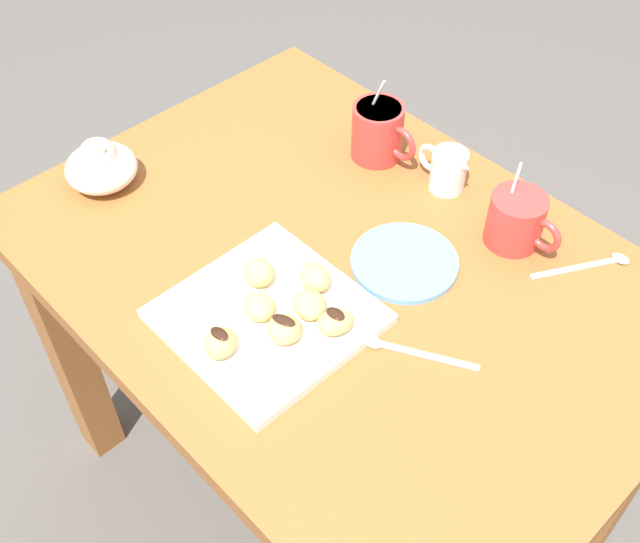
% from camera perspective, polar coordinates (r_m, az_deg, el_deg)
% --- Properties ---
extents(ground_plane, '(8.00, 8.00, 0.00)m').
position_cam_1_polar(ground_plane, '(1.77, 1.06, -15.39)').
color(ground_plane, '#514C47').
extents(dining_table, '(1.02, 0.73, 0.71)m').
position_cam_1_polar(dining_table, '(1.29, 1.42, -3.60)').
color(dining_table, '#935628').
rests_on(dining_table, ground_plane).
extents(pastry_plate_square, '(0.26, 0.26, 0.02)m').
position_cam_1_polar(pastry_plate_square, '(1.11, -3.90, -3.31)').
color(pastry_plate_square, white).
rests_on(pastry_plate_square, dining_table).
extents(coffee_mug_red_left, '(0.13, 0.09, 0.15)m').
position_cam_1_polar(coffee_mug_red_left, '(1.35, 4.34, 10.32)').
color(coffee_mug_red_left, red).
rests_on(coffee_mug_red_left, dining_table).
extents(coffee_mug_red_right, '(0.13, 0.09, 0.13)m').
position_cam_1_polar(coffee_mug_red_right, '(1.23, 14.32, 3.78)').
color(coffee_mug_red_right, red).
rests_on(coffee_mug_red_right, dining_table).
extents(cream_pitcher_white, '(0.10, 0.06, 0.07)m').
position_cam_1_polar(cream_pitcher_white, '(1.31, 9.39, 7.51)').
color(cream_pitcher_white, white).
rests_on(cream_pitcher_white, dining_table).
extents(ice_cream_bowl, '(0.12, 0.12, 0.09)m').
position_cam_1_polar(ice_cream_bowl, '(1.35, -15.87, 7.54)').
color(ice_cream_bowl, white).
rests_on(ice_cream_bowl, dining_table).
extents(saucer_sky_left, '(0.17, 0.17, 0.01)m').
position_cam_1_polar(saucer_sky_left, '(1.19, 6.24, 0.69)').
color(saucer_sky_left, '#66A8DB').
rests_on(saucer_sky_left, dining_table).
extents(loose_spoon_near_saucer, '(0.15, 0.09, 0.01)m').
position_cam_1_polar(loose_spoon_near_saucer, '(1.08, 6.40, -5.79)').
color(loose_spoon_near_saucer, silver).
rests_on(loose_spoon_near_saucer, dining_table).
extents(loose_spoon_by_plate, '(0.09, 0.14, 0.01)m').
position_cam_1_polar(loose_spoon_by_plate, '(1.25, 19.42, 0.48)').
color(loose_spoon_by_plate, silver).
rests_on(loose_spoon_by_plate, dining_table).
extents(beignet_0, '(0.06, 0.06, 0.04)m').
position_cam_1_polar(beignet_0, '(1.13, -4.56, -0.08)').
color(beignet_0, '#E5B260').
rests_on(beignet_0, pastry_plate_square).
extents(beignet_1, '(0.06, 0.06, 0.03)m').
position_cam_1_polar(beignet_1, '(1.09, -4.45, -2.71)').
color(beignet_1, '#E5B260').
rests_on(beignet_1, pastry_plate_square).
extents(beignet_2, '(0.07, 0.07, 0.03)m').
position_cam_1_polar(beignet_2, '(1.09, -0.79, -2.46)').
color(beignet_2, '#E5B260').
rests_on(beignet_2, pastry_plate_square).
extents(beignet_3, '(0.05, 0.05, 0.04)m').
position_cam_1_polar(beignet_3, '(1.06, -2.67, -4.27)').
color(beignet_3, '#E5B260').
rests_on(beignet_3, pastry_plate_square).
extents(chocolate_drizzle_3, '(0.04, 0.03, 0.00)m').
position_cam_1_polar(chocolate_drizzle_3, '(1.04, -2.71, -3.59)').
color(chocolate_drizzle_3, black).
rests_on(chocolate_drizzle_3, beignet_3).
extents(beignet_4, '(0.06, 0.06, 0.04)m').
position_cam_1_polar(beignet_4, '(1.05, -7.34, -5.26)').
color(beignet_4, '#E5B260').
rests_on(beignet_4, pastry_plate_square).
extents(chocolate_drizzle_4, '(0.03, 0.02, 0.00)m').
position_cam_1_polar(chocolate_drizzle_4, '(1.04, -7.45, -4.55)').
color(chocolate_drizzle_4, black).
rests_on(chocolate_drizzle_4, beignet_4).
extents(beignet_5, '(0.07, 0.06, 0.03)m').
position_cam_1_polar(beignet_5, '(1.12, -0.36, -0.42)').
color(beignet_5, '#E5B260').
rests_on(beignet_5, pastry_plate_square).
extents(beignet_6, '(0.06, 0.06, 0.03)m').
position_cam_1_polar(beignet_6, '(1.07, 1.13, -3.73)').
color(beignet_6, '#E5B260').
rests_on(beignet_6, pastry_plate_square).
extents(chocolate_drizzle_6, '(0.03, 0.02, 0.00)m').
position_cam_1_polar(chocolate_drizzle_6, '(1.06, 1.14, -3.12)').
color(chocolate_drizzle_6, black).
rests_on(chocolate_drizzle_6, beignet_6).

